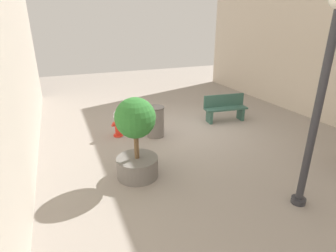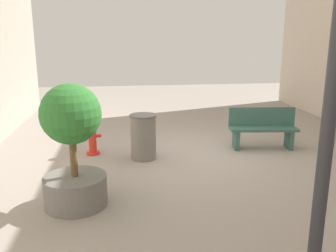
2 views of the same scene
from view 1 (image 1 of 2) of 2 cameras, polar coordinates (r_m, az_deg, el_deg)
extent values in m
plane|color=gray|center=(9.20, 4.63, -0.63)|extent=(23.40, 23.40, 0.00)
cylinder|color=red|center=(8.76, -10.43, -1.92)|extent=(0.30, 0.30, 0.05)
cylinder|color=red|center=(8.65, -10.57, -0.01)|extent=(0.18, 0.18, 0.57)
cylinder|color=silver|center=(8.54, -10.71, 1.97)|extent=(0.22, 0.22, 0.06)
sphere|color=silver|center=(8.51, -10.75, 2.51)|extent=(0.20, 0.20, 0.20)
cylinder|color=red|center=(8.55, -11.33, 0.19)|extent=(0.15, 0.12, 0.08)
cylinder|color=red|center=(8.69, -9.88, 0.63)|extent=(0.15, 0.12, 0.08)
cylinder|color=red|center=(8.75, -11.13, 0.41)|extent=(0.15, 0.17, 0.10)
cube|color=#33594C|center=(10.34, 15.04, 2.53)|extent=(0.14, 0.40, 0.45)
cube|color=#33594C|center=(9.78, 8.72, 1.95)|extent=(0.14, 0.40, 0.45)
cube|color=#33594C|center=(9.97, 12.08, 3.64)|extent=(1.60, 0.61, 0.06)
cube|color=#33594C|center=(10.06, 11.69, 5.32)|extent=(1.56, 0.24, 0.44)
cylinder|color=slate|center=(6.44, -6.45, -8.54)|extent=(0.97, 0.97, 0.48)
cylinder|color=brown|center=(6.17, -6.67, -3.77)|extent=(0.11, 0.11, 0.71)
sphere|color=#2D722D|center=(5.93, -6.93, 1.70)|extent=(0.91, 0.91, 0.91)
cylinder|color=#2D2D33|center=(6.23, 25.76, -13.93)|extent=(0.28, 0.28, 0.12)
cylinder|color=#2D2D33|center=(5.46, 28.80, 2.04)|extent=(0.14, 0.14, 3.52)
cylinder|color=slate|center=(8.47, -2.69, 0.80)|extent=(0.54, 0.54, 0.93)
cylinder|color=#5B5551|center=(8.32, -2.74, 3.92)|extent=(0.57, 0.57, 0.04)
camera|label=2|loc=(2.33, 60.36, -12.13)|focal=38.66mm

